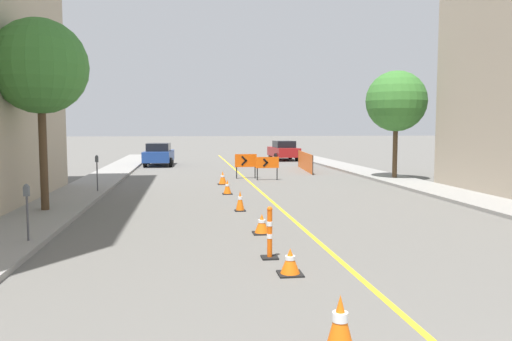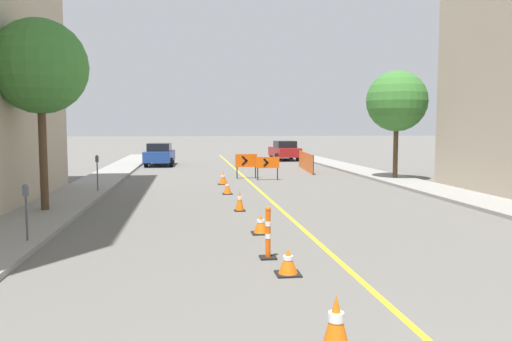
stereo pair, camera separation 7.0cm
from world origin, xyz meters
The scene contains 19 objects.
lane_stripe centered at (0.00, 23.05, 0.00)m, with size 0.12×46.11×0.01m.
sidewalk_left centered at (-7.35, 23.05, 0.07)m, with size 2.10×46.11×0.13m.
sidewalk_right centered at (7.35, 23.05, 0.07)m, with size 2.10×46.11×0.13m.
traffic_cone_nearest centered at (-1.28, 3.51, 0.36)m, with size 0.45×0.45×0.73m.
traffic_cone_second centered at (-1.20, 6.76, 0.24)m, with size 0.45×0.45×0.49m.
traffic_cone_third centered at (-1.19, 10.33, 0.25)m, with size 0.46×0.46×0.51m.
traffic_cone_fourth centered at (-1.37, 13.83, 0.33)m, with size 0.35×0.35×0.66m.
traffic_cone_fifth centered at (-1.45, 17.92, 0.29)m, with size 0.40×0.40×0.58m.
traffic_cone_farthest centered at (-1.39, 21.38, 0.31)m, with size 0.47×0.47×0.63m.
delineator_post_front centered at (-1.38, 7.94, 0.46)m, with size 0.34×0.34×1.08m.
arrow_barricade_primary centered at (0.02, 23.97, 0.90)m, with size 1.16×0.13×1.29m.
arrow_barricade_secondary centered at (1.01, 23.02, 0.85)m, with size 1.21×0.10×1.19m.
safety_mesh_fence centered at (4.28, 28.39, 0.56)m, with size 0.61×6.19×1.12m.
parked_car_curb_near centered at (-5.00, 33.56, 0.80)m, with size 2.04×4.40×1.59m.
parked_car_curb_mid centered at (4.83, 38.18, 0.80)m, with size 2.03×4.39×1.59m.
parking_meter_near_curb centered at (-6.64, 9.73, 1.05)m, with size 0.12×0.11×1.30m.
parking_meter_far_curb centered at (-6.64, 18.67, 1.15)m, with size 0.12×0.11×1.45m.
street_tree_left_near centered at (-7.45, 14.13, 4.53)m, with size 2.89×2.89×5.86m.
street_tree_right_near centered at (7.45, 22.10, 4.00)m, with size 3.06×3.06×5.41m.
Camera 2 is at (-2.99, -2.03, 2.70)m, focal length 35.00 mm.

